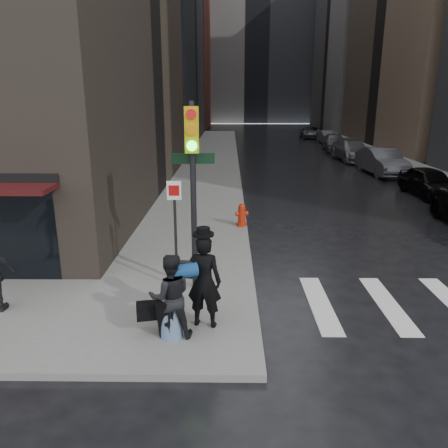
{
  "coord_description": "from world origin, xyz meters",
  "views": [
    {
      "loc": [
        1.35,
        -8.42,
        4.73
      ],
      "look_at": [
        1.2,
        3.25,
        1.3
      ],
      "focal_mm": 35.0,
      "sensor_mm": 36.0,
      "label": 1
    }
  ],
  "objects": [
    {
      "name": "parked_car_6",
      "position": [
        10.83,
        43.47,
        0.68
      ],
      "size": [
        2.45,
        4.99,
        1.36
      ],
      "primitive_type": "imported",
      "rotation": [
        0.0,
        0.0,
        -0.04
      ],
      "color": "#4D4E53",
      "rests_on": "ground"
    },
    {
      "name": "sidewalk_left",
      "position": [
        0.0,
        27.0,
        0.07
      ],
      "size": [
        4.0,
        50.0,
        0.15
      ],
      "primitive_type": "cube",
      "color": "slate",
      "rests_on": "ground"
    },
    {
      "name": "parked_car_4",
      "position": [
        10.7,
        31.14,
        0.78
      ],
      "size": [
        2.22,
        4.71,
        1.56
      ],
      "primitive_type": "imported",
      "rotation": [
        0.0,
        0.0,
        -0.08
      ],
      "color": "#525257",
      "rests_on": "ground"
    },
    {
      "name": "sidewalk_right",
      "position": [
        13.5,
        27.0,
        0.07
      ],
      "size": [
        3.0,
        50.0,
        0.15
      ],
      "primitive_type": "cube",
      "color": "slate",
      "rests_on": "ground"
    },
    {
      "name": "man_jeans",
      "position": [
        0.2,
        -0.74,
        1.02
      ],
      "size": [
        1.26,
        0.81,
        1.73
      ],
      "rotation": [
        0.0,
        0.0,
        3.35
      ],
      "color": "black",
      "rests_on": "ground"
    },
    {
      "name": "traffic_light",
      "position": [
        0.47,
        1.49,
        3.04
      ],
      "size": [
        1.12,
        0.51,
        4.48
      ],
      "rotation": [
        0.0,
        0.0,
        0.05
      ],
      "color": "black",
      "rests_on": "ground"
    },
    {
      "name": "fire_hydrant",
      "position": [
        1.8,
        6.95,
        0.52
      ],
      "size": [
        0.48,
        0.37,
        0.84
      ],
      "rotation": [
        0.0,
        0.0,
        0.19
      ],
      "color": "#B7240B",
      "rests_on": "ground"
    },
    {
      "name": "parked_car_1",
      "position": [
        11.07,
        12.63,
        0.71
      ],
      "size": [
        1.91,
        4.23,
        1.41
      ],
      "primitive_type": "imported",
      "rotation": [
        0.0,
        0.0,
        0.06
      ],
      "color": "black",
      "rests_on": "ground"
    },
    {
      "name": "bldg_right_far",
      "position": [
        26.0,
        58.0,
        12.5
      ],
      "size": [
        22.0,
        20.0,
        25.0
      ],
      "primitive_type": "cube",
      "color": "slate",
      "rests_on": "ground"
    },
    {
      "name": "parked_car_5",
      "position": [
        11.42,
        37.3,
        0.66
      ],
      "size": [
        1.64,
        4.09,
        1.32
      ],
      "primitive_type": "imported",
      "rotation": [
        0.0,
        0.0,
        0.06
      ],
      "color": "#3F3F44",
      "rests_on": "ground"
    },
    {
      "name": "man_overcoat",
      "position": [
        0.7,
        -0.36,
        1.06
      ],
      "size": [
        1.29,
        1.04,
        2.16
      ],
      "rotation": [
        0.0,
        0.0,
        2.96
      ],
      "color": "black",
      "rests_on": "ground"
    },
    {
      "name": "bldg_left_far",
      "position": [
        -13.0,
        62.0,
        13.0
      ],
      "size": [
        22.0,
        20.0,
        26.0
      ],
      "primitive_type": "cube",
      "color": "brown",
      "rests_on": "ground"
    },
    {
      "name": "parked_car_3",
      "position": [
        10.6,
        24.97,
        0.77
      ],
      "size": [
        2.51,
        5.45,
        1.54
      ],
      "primitive_type": "imported",
      "rotation": [
        0.0,
        0.0,
        0.07
      ],
      "color": "#535258",
      "rests_on": "ground"
    },
    {
      "name": "parked_car_2",
      "position": [
        10.82,
        18.8,
        0.81
      ],
      "size": [
        2.08,
        5.05,
        1.63
      ],
      "primitive_type": "imported",
      "rotation": [
        0.0,
        0.0,
        0.07
      ],
      "color": "#46464B",
      "rests_on": "ground"
    },
    {
      "name": "bldg_distant",
      "position": [
        6.0,
        78.0,
        16.0
      ],
      "size": [
        40.0,
        12.0,
        32.0
      ],
      "primitive_type": "cube",
      "color": "slate",
      "rests_on": "ground"
    },
    {
      "name": "ground",
      "position": [
        0.0,
        0.0,
        0.0
      ],
      "size": [
        140.0,
        140.0,
        0.0
      ],
      "primitive_type": "plane",
      "color": "black",
      "rests_on": "ground"
    }
  ]
}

